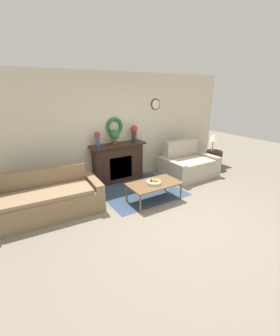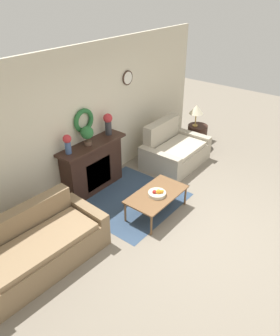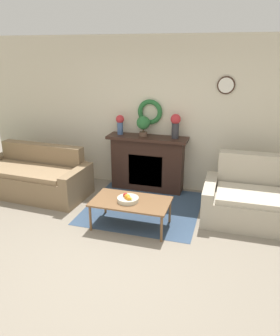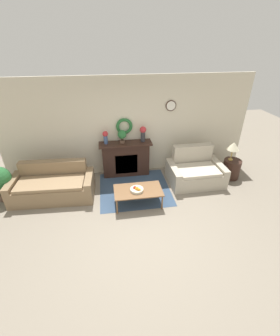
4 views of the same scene
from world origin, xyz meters
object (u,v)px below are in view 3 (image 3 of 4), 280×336
coffee_table (131,203)px  potted_plant_on_mantel (143,124)px  couch_left (34,177)px  fruit_bowl (128,199)px  fireplace (148,163)px  loveseat_right (252,200)px  vase_on_mantel_left (120,123)px  vase_on_mantel_right (175,124)px

coffee_table → potted_plant_on_mantel: (-0.22, 1.40, 0.85)m
couch_left → fruit_bowl: couch_left is taller
fireplace → loveseat_right: bearing=-19.9°
couch_left → fireplace: bearing=25.4°
fireplace → couch_left: (-1.89, -0.78, -0.21)m
loveseat_right → coffee_table: loveseat_right is taller
couch_left → potted_plant_on_mantel: potted_plant_on_mantel is taller
fireplace → potted_plant_on_mantel: size_ratio=3.99×
couch_left → coffee_table: size_ratio=1.80×
fireplace → coffee_table: size_ratio=1.28×
fruit_bowl → vase_on_mantel_left: bearing=113.3°
loveseat_right → coffee_table: size_ratio=1.29×
fireplace → potted_plant_on_mantel: bearing=-169.9°
loveseat_right → fruit_bowl: bearing=-155.9°
potted_plant_on_mantel → couch_left: bearing=-157.1°
couch_left → vase_on_mantel_right: 2.68m
loveseat_right → vase_on_mantel_left: bearing=163.6°
fruit_bowl → potted_plant_on_mantel: (-0.19, 1.44, 0.77)m
fireplace → vase_on_mantel_right: vase_on_mantel_right is taller
potted_plant_on_mantel → coffee_table: bearing=-81.0°
loveseat_right → couch_left: bearing=-178.8°
couch_left → coffee_table: bearing=-14.4°
loveseat_right → vase_on_mantel_left: size_ratio=4.13×
loveseat_right → vase_on_mantel_right: size_ratio=3.43×
fireplace → loveseat_right: size_ratio=0.99×
vase_on_mantel_left → vase_on_mantel_right: 1.01m
fireplace → potted_plant_on_mantel: potted_plant_on_mantel is taller
coffee_table → fruit_bowl: fruit_bowl is taller
vase_on_mantel_left → potted_plant_on_mantel: (0.44, -0.02, 0.02)m
potted_plant_on_mantel → vase_on_mantel_right: bearing=2.0°
vase_on_mantel_left → vase_on_mantel_right: (1.01, 0.00, 0.04)m
coffee_table → potted_plant_on_mantel: potted_plant_on_mantel is taller
couch_left → potted_plant_on_mantel: (1.81, 0.76, 0.92)m
fireplace → coffee_table: (0.14, -1.42, -0.13)m
fruit_bowl → potted_plant_on_mantel: size_ratio=0.85×
vase_on_mantel_right → vase_on_mantel_left: bearing=-180.0°
fireplace → coffee_table: bearing=-84.3°
vase_on_mantel_left → potted_plant_on_mantel: size_ratio=0.97×
fireplace → vase_on_mantel_right: bearing=0.7°
coffee_table → couch_left: bearing=162.6°
loveseat_right → fruit_bowl: size_ratio=4.70×
loveseat_right → vase_on_mantel_left: vase_on_mantel_left is taller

